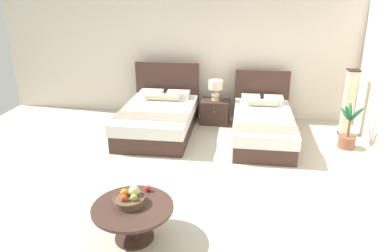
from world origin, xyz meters
name	(u,v)px	position (x,y,z in m)	size (l,w,h in m)	color
ground_plane	(198,178)	(0.00, 0.00, -0.01)	(9.64, 9.60, 0.02)	beige
wall_back	(217,51)	(0.00, 3.00, 1.44)	(9.64, 0.12, 2.89)	silver
bed_near_window	(158,118)	(-1.02, 1.71, 0.31)	(1.40, 2.13, 1.23)	#3E2921
bed_near_corner	(262,125)	(1.02, 1.71, 0.28)	(1.15, 2.23, 1.11)	#3E2921
nightstand	(215,111)	(0.04, 2.45, 0.25)	(0.60, 0.49, 0.50)	#3E2921
table_lamp	(216,87)	(0.04, 2.47, 0.78)	(0.30, 0.30, 0.43)	beige
coffee_table	(133,213)	(-0.55, -1.56, 0.34)	(0.94, 0.94, 0.44)	#3E2921
fruit_bowl	(130,198)	(-0.59, -1.51, 0.51)	(0.37, 0.37, 0.20)	brown
loose_apple	(148,188)	(-0.46, -1.22, 0.48)	(0.08, 0.08, 0.08)	red
floor_lamp_corner	(349,103)	(2.65, 2.16, 0.65)	(0.22, 0.22, 1.31)	#331E1E
potted_palm	(348,135)	(2.54, 1.51, 0.24)	(0.41, 0.54, 0.87)	brown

